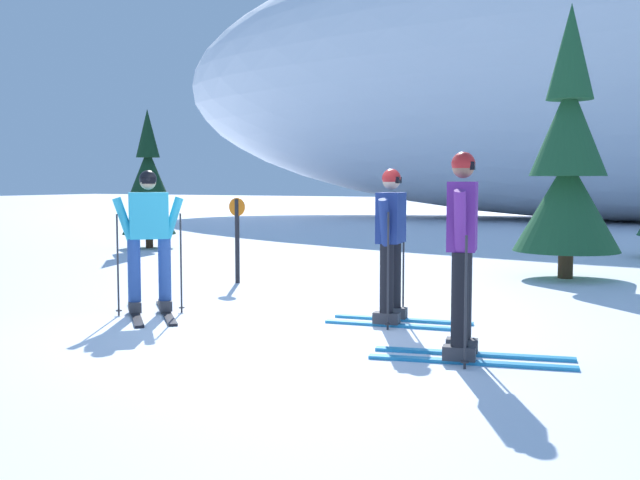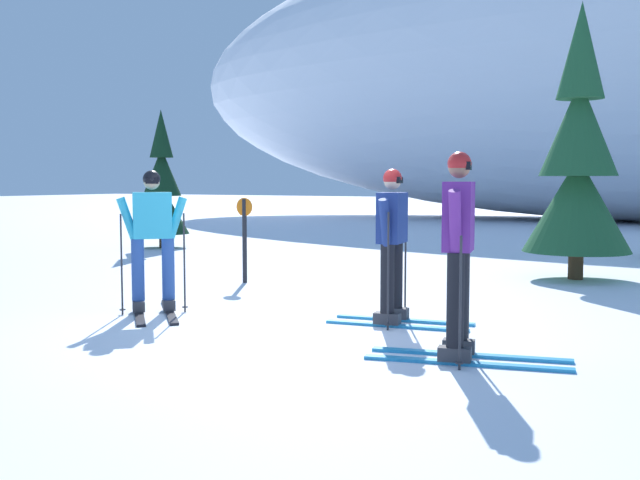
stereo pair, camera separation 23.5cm
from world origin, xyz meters
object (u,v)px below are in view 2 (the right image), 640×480
(trail_marker_post, at_px, (245,234))
(skier_purple_jacket, at_px, (459,252))
(skier_cyan_jacket, at_px, (153,238))
(skier_navy_jacket, at_px, (393,242))
(pine_tree_center_left, at_px, (578,165))
(pine_tree_far_left, at_px, (162,190))

(trail_marker_post, bearing_deg, skier_purple_jacket, -36.21)
(skier_cyan_jacket, bearing_deg, skier_navy_jacket, 14.32)
(skier_purple_jacket, height_order, trail_marker_post, skier_purple_jacket)
(skier_navy_jacket, distance_m, pine_tree_center_left, 5.10)
(pine_tree_center_left, xyz_separation_m, trail_marker_post, (-4.39, -2.89, -1.07))
(skier_cyan_jacket, distance_m, trail_marker_post, 2.78)
(skier_cyan_jacket, xyz_separation_m, pine_tree_far_left, (-5.74, 6.91, 0.45))
(pine_tree_far_left, bearing_deg, trail_marker_post, -38.91)
(pine_tree_far_left, distance_m, pine_tree_center_left, 9.68)
(skier_cyan_jacket, xyz_separation_m, trail_marker_post, (-0.55, 2.72, -0.14))
(skier_purple_jacket, xyz_separation_m, skier_navy_jacket, (-1.18, 1.29, -0.05))
(skier_navy_jacket, xyz_separation_m, pine_tree_far_left, (-8.52, 6.20, 0.45))
(skier_cyan_jacket, height_order, skier_purple_jacket, skier_purple_jacket)
(skier_purple_jacket, height_order, skier_navy_jacket, skier_purple_jacket)
(pine_tree_far_left, bearing_deg, skier_navy_jacket, -36.06)
(pine_tree_far_left, height_order, trail_marker_post, pine_tree_far_left)
(trail_marker_post, bearing_deg, pine_tree_center_left, 33.31)
(pine_tree_center_left, height_order, trail_marker_post, pine_tree_center_left)
(skier_cyan_jacket, relative_size, pine_tree_center_left, 0.39)
(skier_purple_jacket, distance_m, trail_marker_post, 5.59)
(skier_cyan_jacket, height_order, pine_tree_far_left, pine_tree_far_left)
(skier_navy_jacket, relative_size, trail_marker_post, 1.30)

